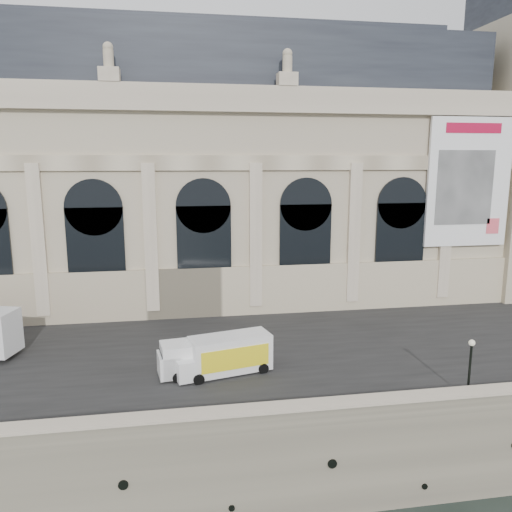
% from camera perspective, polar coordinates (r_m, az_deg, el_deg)
% --- Properties ---
extents(quay, '(160.00, 70.00, 6.00)m').
position_cam_1_polar(quay, '(63.57, -2.89, -5.81)').
color(quay, gray).
rests_on(quay, ground).
extents(street, '(160.00, 24.00, 0.06)m').
position_cam_1_polar(street, '(42.88, 0.33, -9.87)').
color(street, '#2D2D2D').
rests_on(street, quay).
extents(parapet, '(160.00, 1.40, 1.21)m').
position_cam_1_polar(parapet, '(30.68, 4.77, -17.56)').
color(parapet, gray).
rests_on(parapet, quay).
extents(museum, '(69.00, 18.70, 29.10)m').
position_cam_1_polar(museum, '(56.42, -8.68, 9.22)').
color(museum, '#C0B493').
rests_on(museum, quay).
extents(van_b, '(5.19, 2.53, 2.22)m').
position_cam_1_polar(van_b, '(37.81, -3.49, -11.00)').
color(van_b, white).
rests_on(van_b, quay).
extents(van_c, '(5.85, 2.92, 2.50)m').
position_cam_1_polar(van_c, '(36.79, -7.05, -11.47)').
color(van_c, white).
rests_on(van_c, quay).
extents(box_truck, '(7.29, 3.76, 2.81)m').
position_cam_1_polar(box_truck, '(36.71, -3.55, -11.23)').
color(box_truck, white).
rests_on(box_truck, quay).
extents(lamp_right, '(0.41, 0.41, 4.04)m').
position_cam_1_polar(lamp_right, '(35.51, 23.22, -11.87)').
color(lamp_right, black).
rests_on(lamp_right, quay).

